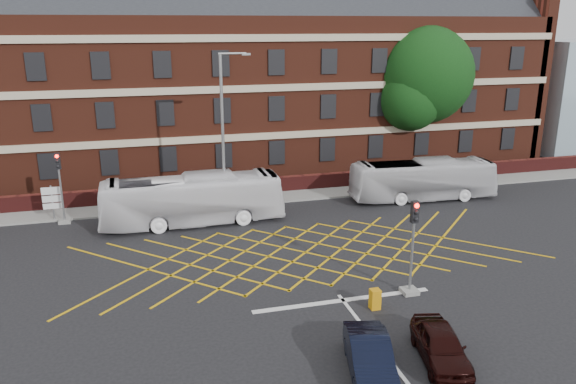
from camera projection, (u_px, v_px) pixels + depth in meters
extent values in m
plane|color=black|center=(318.00, 268.00, 27.42)|extent=(120.00, 120.00, 0.00)
cube|color=#522115|center=(235.00, 93.00, 46.02)|extent=(50.00, 12.00, 12.00)
cube|color=black|center=(233.00, 17.00, 44.29)|extent=(51.00, 10.61, 10.61)
cube|color=#B7A88C|center=(249.00, 89.00, 40.11)|extent=(50.00, 0.18, 0.50)
cube|color=black|center=(250.00, 110.00, 40.56)|extent=(1.20, 0.14, 1.80)
cube|color=#481413|center=(260.00, 186.00, 39.27)|extent=(56.00, 0.50, 1.10)
cube|color=slate|center=(263.00, 197.00, 38.49)|extent=(60.00, 3.00, 0.12)
cube|color=#CC990C|center=(306.00, 252.00, 29.26)|extent=(8.22, 8.22, 0.02)
cube|color=silver|center=(343.00, 300.00, 24.18)|extent=(8.00, 0.30, 0.02)
imported|color=white|center=(192.00, 200.00, 33.08)|extent=(10.75, 2.63, 2.99)
imported|color=silver|center=(423.00, 180.00, 37.78)|extent=(9.99, 3.10, 2.74)
imported|color=black|center=(370.00, 357.00, 18.93)|extent=(2.28, 4.18, 1.31)
imported|color=black|center=(441.00, 345.00, 19.68)|extent=(2.26, 3.92, 1.26)
cylinder|color=black|center=(421.00, 132.00, 45.47)|extent=(0.90, 0.90, 6.06)
sphere|color=black|center=(425.00, 75.00, 44.16)|extent=(7.64, 7.64, 7.64)
sphere|color=black|center=(411.00, 99.00, 43.54)|extent=(4.96, 4.96, 4.96)
sphere|color=black|center=(435.00, 90.00, 45.66)|extent=(4.58, 4.58, 4.58)
cube|color=slate|center=(409.00, 291.00, 24.82)|extent=(0.70, 0.70, 0.20)
cylinder|color=gray|center=(412.00, 257.00, 24.34)|extent=(0.12, 0.12, 3.50)
cube|color=black|center=(415.00, 212.00, 23.75)|extent=(0.30, 0.25, 0.95)
sphere|color=#FF0C05|center=(417.00, 206.00, 23.53)|extent=(0.20, 0.20, 0.20)
cube|color=slate|center=(65.00, 221.00, 33.62)|extent=(0.70, 0.70, 0.20)
cylinder|color=gray|center=(62.00, 195.00, 33.15)|extent=(0.12, 0.12, 3.50)
cube|color=black|center=(58.00, 161.00, 32.56)|extent=(0.30, 0.25, 0.95)
sphere|color=#FF0C05|center=(57.00, 156.00, 32.34)|extent=(0.20, 0.20, 0.20)
cube|color=slate|center=(226.00, 215.00, 34.61)|extent=(1.00, 1.00, 0.20)
cylinder|color=gray|center=(223.00, 139.00, 33.22)|extent=(0.18, 0.18, 9.82)
cylinder|color=gray|center=(232.00, 53.00, 31.99)|extent=(1.60, 0.12, 0.12)
cube|color=gray|center=(246.00, 54.00, 32.21)|extent=(0.50, 0.20, 0.12)
cylinder|color=gray|center=(53.00, 203.00, 33.71)|extent=(0.10, 0.10, 2.20)
cube|color=silver|center=(51.00, 191.00, 33.41)|extent=(1.10, 0.06, 0.45)
cube|color=silver|center=(52.00, 199.00, 33.55)|extent=(1.10, 0.06, 0.40)
cube|color=silver|center=(53.00, 206.00, 33.68)|extent=(1.10, 0.06, 0.35)
cube|color=#C6830B|center=(375.00, 299.00, 23.38)|extent=(0.41, 0.39, 0.87)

